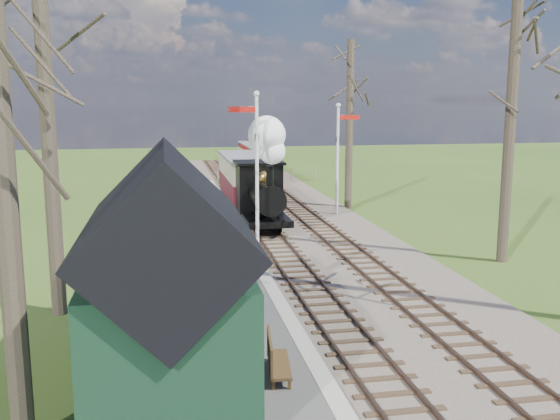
% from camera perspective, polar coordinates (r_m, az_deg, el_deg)
% --- Properties ---
extents(distant_hills, '(114.40, 48.00, 22.02)m').
position_cam_1_polar(distant_hills, '(76.28, -5.79, -6.83)').
color(distant_hills, '#385B23').
rests_on(distant_hills, ground).
extents(ballast_bed, '(8.00, 60.00, 0.10)m').
position_cam_1_polar(ballast_bed, '(31.47, -0.07, -0.61)').
color(ballast_bed, brown).
rests_on(ballast_bed, ground).
extents(track_near, '(1.60, 60.00, 0.15)m').
position_cam_1_polar(track_near, '(31.26, -2.42, -0.60)').
color(track_near, brown).
rests_on(track_near, ground).
extents(track_far, '(1.60, 60.00, 0.15)m').
position_cam_1_polar(track_far, '(31.72, 2.24, -0.44)').
color(track_far, brown).
rests_on(track_far, ground).
extents(platform, '(5.00, 44.00, 0.20)m').
position_cam_1_polar(platform, '(23.16, -8.23, -4.48)').
color(platform, '#474442').
rests_on(platform, ground).
extents(coping_strip, '(0.40, 44.00, 0.21)m').
position_cam_1_polar(coping_strip, '(23.35, -2.57, -4.26)').
color(coping_strip, '#B2AD9E').
rests_on(coping_strip, ground).
extents(station_shed, '(3.25, 6.30, 4.78)m').
position_cam_1_polar(station_shed, '(12.93, -10.18, -6.29)').
color(station_shed, black).
rests_on(station_shed, platform).
extents(semaphore_near, '(1.22, 0.24, 6.22)m').
position_cam_1_polar(semaphore_near, '(24.78, -2.28, 4.83)').
color(semaphore_near, silver).
rests_on(semaphore_near, ground).
extents(semaphore_far, '(1.22, 0.24, 5.72)m').
position_cam_1_polar(semaphore_far, '(31.73, 5.42, 5.45)').
color(semaphore_far, silver).
rests_on(semaphore_far, ground).
extents(bare_trees, '(15.51, 22.39, 12.00)m').
position_cam_1_polar(bare_trees, '(19.37, 6.45, 8.03)').
color(bare_trees, '#382D23').
rests_on(bare_trees, ground).
extents(fence_line, '(12.60, 0.08, 1.00)m').
position_cam_1_polar(fence_line, '(44.97, -4.56, 3.21)').
color(fence_line, slate).
rests_on(fence_line, ground).
extents(locomotive, '(2.01, 4.69, 5.03)m').
position_cam_1_polar(locomotive, '(27.81, -1.55, 2.66)').
color(locomotive, black).
rests_on(locomotive, ground).
extents(coach, '(2.35, 8.05, 2.47)m').
position_cam_1_polar(coach, '(33.85, -3.13, 2.91)').
color(coach, black).
rests_on(coach, ground).
extents(red_carriage_a, '(1.91, 4.72, 2.01)m').
position_cam_1_polar(red_carriage_a, '(44.24, -1.47, 4.24)').
color(red_carriage_a, black).
rests_on(red_carriage_a, ground).
extents(red_carriage_b, '(1.91, 4.72, 2.01)m').
position_cam_1_polar(red_carriage_b, '(49.65, -2.47, 4.87)').
color(red_carriage_b, black).
rests_on(red_carriage_b, ground).
extents(sign_board, '(0.17, 0.79, 1.15)m').
position_cam_1_polar(sign_board, '(14.95, -3.53, -9.88)').
color(sign_board, '#0F4726').
rests_on(sign_board, platform).
extents(bench, '(0.60, 1.53, 0.85)m').
position_cam_1_polar(bench, '(13.28, -0.54, -13.33)').
color(bench, '#49331A').
rests_on(bench, platform).
extents(person, '(0.49, 0.62, 1.51)m').
position_cam_1_polar(person, '(14.61, -3.52, -9.64)').
color(person, '#1B2031').
rests_on(person, platform).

